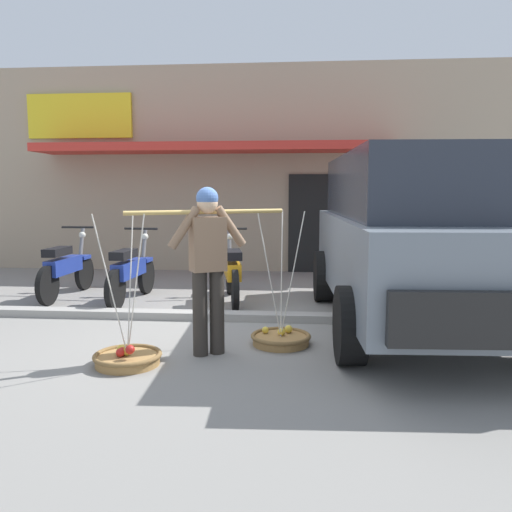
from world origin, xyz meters
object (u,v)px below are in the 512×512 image
at_px(motorcycle_third_in_row, 232,272).
at_px(fruit_basket_right_side, 127,357).
at_px(motorcycle_nearest_shop, 66,269).
at_px(motorcycle_second_in_row, 131,272).
at_px(fruit_basket_left_side, 281,338).
at_px(parked_truck, 413,234).
at_px(fruit_vendor, 208,259).

bearing_deg(motorcycle_third_in_row, fruit_basket_right_side, -102.15).
bearing_deg(motorcycle_nearest_shop, motorcycle_second_in_row, -12.18).
height_order(fruit_basket_left_side, fruit_basket_right_side, same).
bearing_deg(fruit_basket_right_side, fruit_basket_left_side, 28.95).
distance_m(fruit_basket_right_side, parked_truck, 3.64).
distance_m(fruit_vendor, parked_truck, 2.66).
height_order(motorcycle_third_in_row, parked_truck, parked_truck).
xyz_separation_m(fruit_basket_right_side, parked_truck, (3.00, 1.75, 1.05)).
bearing_deg(motorcycle_third_in_row, motorcycle_nearest_shop, 177.12).
distance_m(motorcycle_nearest_shop, parked_truck, 5.22).
relative_size(fruit_basket_left_side, motorcycle_nearest_shop, 0.80).
bearing_deg(fruit_basket_left_side, motorcycle_second_in_row, 139.32).
distance_m(fruit_vendor, motorcycle_second_in_row, 2.94).
height_order(motorcycle_second_in_row, parked_truck, parked_truck).
distance_m(fruit_vendor, fruit_basket_left_side, 1.22).
bearing_deg(motorcycle_third_in_row, motorcycle_second_in_row, -175.87).
bearing_deg(motorcycle_nearest_shop, fruit_basket_left_side, -33.02).
distance_m(fruit_basket_left_side, motorcycle_second_in_row, 3.09).
distance_m(fruit_basket_left_side, fruit_basket_right_side, 1.64).
bearing_deg(motorcycle_second_in_row, fruit_basket_right_side, -72.33).
bearing_deg(motorcycle_nearest_shop, parked_truck, -14.33).
height_order(fruit_basket_right_side, motorcycle_nearest_shop, fruit_basket_right_side).
height_order(motorcycle_nearest_shop, parked_truck, parked_truck).
relative_size(fruit_basket_left_side, fruit_basket_right_side, 1.00).
xyz_separation_m(motorcycle_second_in_row, motorcycle_third_in_row, (1.52, 0.11, 0.00)).
relative_size(fruit_vendor, motorcycle_nearest_shop, 0.93).
relative_size(motorcycle_third_in_row, parked_truck, 0.37).
height_order(fruit_basket_left_side, motorcycle_second_in_row, fruit_basket_left_side).
xyz_separation_m(fruit_basket_left_side, motorcycle_third_in_row, (-0.81, 2.11, 0.38)).
height_order(fruit_vendor, motorcycle_third_in_row, fruit_vendor).
distance_m(motorcycle_nearest_shop, motorcycle_second_in_row, 1.15).
xyz_separation_m(motorcycle_third_in_row, parked_truck, (2.38, -1.15, 0.68)).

